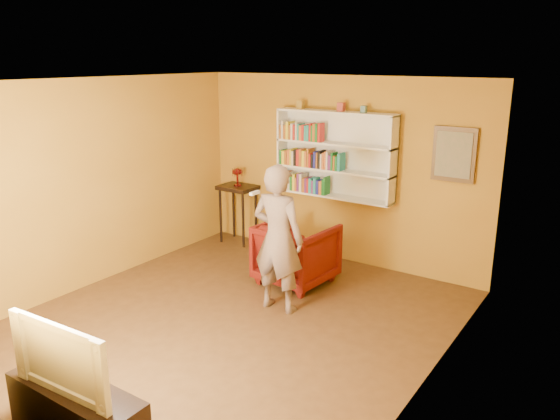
# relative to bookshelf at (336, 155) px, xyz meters

# --- Properties ---
(room_shell) EXTENTS (5.30, 5.80, 2.88)m
(room_shell) POSITION_rel_bookshelf_xyz_m (0.00, -2.41, -0.58)
(room_shell) COLOR #482E17
(room_shell) RESTS_ON ground
(bookshelf) EXTENTS (1.80, 0.29, 1.23)m
(bookshelf) POSITION_rel_bookshelf_xyz_m (0.00, 0.00, 0.00)
(bookshelf) COLOR white
(bookshelf) RESTS_ON room_shell
(books_row_lower) EXTENTS (0.78, 0.19, 0.27)m
(books_row_lower) POSITION_rel_bookshelf_xyz_m (-0.48, -0.11, -0.46)
(books_row_lower) COLOR yellow
(books_row_lower) RESTS_ON bookshelf
(books_row_middle) EXTENTS (1.01, 0.19, 0.27)m
(books_row_middle) POSITION_rel_bookshelf_xyz_m (-0.35, -0.11, -0.08)
(books_row_middle) COLOR #186C29
(books_row_middle) RESTS_ON bookshelf
(books_row_upper) EXTENTS (0.68, 0.19, 0.27)m
(books_row_upper) POSITION_rel_bookshelf_xyz_m (-0.51, -0.11, 0.30)
(books_row_upper) COLOR #9E571C
(books_row_upper) RESTS_ON bookshelf
(ornament_left) EXTENTS (0.09, 0.09, 0.12)m
(ornament_left) POSITION_rel_bookshelf_xyz_m (-0.58, -0.06, 0.68)
(ornament_left) COLOR olive
(ornament_left) RESTS_ON bookshelf
(ornament_centre) EXTENTS (0.09, 0.09, 0.12)m
(ornament_centre) POSITION_rel_bookshelf_xyz_m (0.08, -0.06, 0.68)
(ornament_centre) COLOR #A33B36
(ornament_centre) RESTS_ON bookshelf
(ornament_right) EXTENTS (0.07, 0.07, 0.09)m
(ornament_right) POSITION_rel_bookshelf_xyz_m (0.43, -0.06, 0.67)
(ornament_right) COLOR slate
(ornament_right) RESTS_ON bookshelf
(framed_painting) EXTENTS (0.55, 0.05, 0.70)m
(framed_painting) POSITION_rel_bookshelf_xyz_m (1.65, 0.05, 0.16)
(framed_painting) COLOR #503617
(framed_painting) RESTS_ON room_shell
(console_table) EXTENTS (0.58, 0.44, 0.95)m
(console_table) POSITION_rel_bookshelf_xyz_m (-1.69, -0.16, -0.81)
(console_table) COLOR black
(console_table) RESTS_ON ground
(ruby_lustre) EXTENTS (0.17, 0.17, 0.28)m
(ruby_lustre) POSITION_rel_bookshelf_xyz_m (-1.69, -0.16, -0.44)
(ruby_lustre) COLOR maroon
(ruby_lustre) RESTS_ON console_table
(armchair) EXTENTS (0.96, 0.99, 0.83)m
(armchair) POSITION_rel_bookshelf_xyz_m (-0.00, -1.04, -1.18)
(armchair) COLOR #490505
(armchair) RESTS_ON ground
(person) EXTENTS (0.68, 0.47, 1.78)m
(person) POSITION_rel_bookshelf_xyz_m (0.24, -1.83, -0.70)
(person) COLOR #705C52
(person) RESTS_ON ground
(game_remote) EXTENTS (0.04, 0.15, 0.04)m
(game_remote) POSITION_rel_bookshelf_xyz_m (0.08, -2.07, -0.12)
(game_remote) COLOR silver
(game_remote) RESTS_ON person
(tv_cabinet) EXTENTS (1.29, 0.39, 0.46)m
(tv_cabinet) POSITION_rel_bookshelf_xyz_m (0.24, -4.66, -1.36)
(tv_cabinet) COLOR black
(tv_cabinet) RESTS_ON ground
(television) EXTENTS (1.03, 0.19, 0.59)m
(television) POSITION_rel_bookshelf_xyz_m (0.24, -4.66, -0.84)
(television) COLOR black
(television) RESTS_ON tv_cabinet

